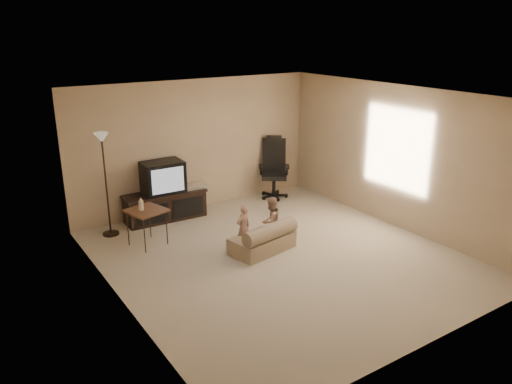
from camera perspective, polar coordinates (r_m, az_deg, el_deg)
floor at (r=7.88m, az=2.70°, el=-7.40°), size 5.50×5.50×0.00m
room_shell at (r=7.34m, az=2.88°, el=3.33°), size 5.50×5.50×5.50m
tv_stand at (r=9.35m, az=-10.43°, el=-0.39°), size 1.55×0.62×1.10m
office_chair at (r=10.42m, az=2.06°, el=1.89°), size 0.81×0.82×1.27m
side_table at (r=8.24m, az=-12.50°, el=-2.12°), size 0.68×0.68×0.83m
floor_lamp at (r=8.61m, az=-17.00°, el=3.34°), size 0.28×0.28×1.79m
child_sofa at (r=7.96m, az=0.97°, el=-5.47°), size 1.11×0.76×0.50m
toddler_left at (r=7.95m, az=-1.44°, el=-4.10°), size 0.31×0.25×0.76m
toddler_right at (r=8.15m, az=1.71°, el=-3.32°), size 0.43×0.30×0.81m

